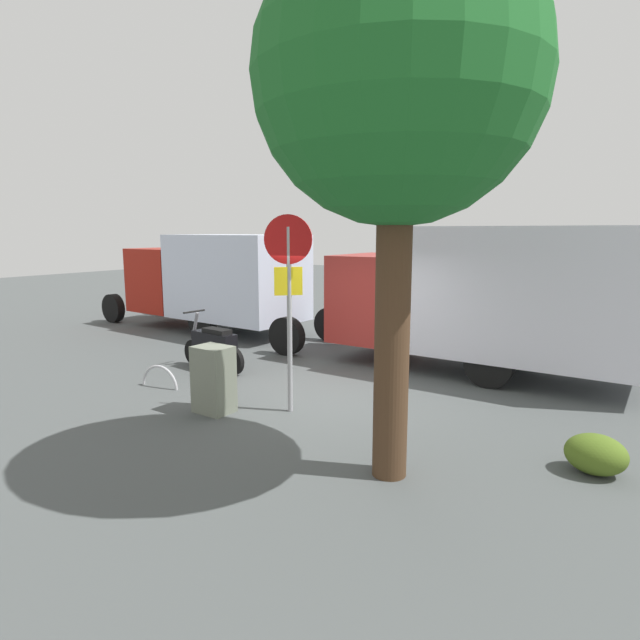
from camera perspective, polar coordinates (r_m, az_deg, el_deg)
name	(u,v)px	position (r m, az deg, el deg)	size (l,w,h in m)	color
ground_plane	(334,395)	(9.51, 1.51, -8.08)	(60.00, 60.00, 0.00)	#474C4C
box_truck_near	(480,294)	(11.21, 16.74, 2.73)	(7.68, 2.22, 2.96)	black
box_truck_far	(212,277)	(15.74, -11.44, 4.52)	(6.97, 2.44, 2.77)	black
motorcycle	(214,346)	(11.30, -11.31, -2.70)	(1.81, 0.55, 1.20)	black
stop_sign	(289,282)	(8.28, -3.37, 4.03)	(0.71, 0.33, 3.13)	#9E9EA3
street_tree	(398,82)	(6.23, 8.34, 23.88)	(3.14, 3.14, 6.05)	#47301E
utility_cabinet	(214,379)	(8.70, -11.33, -6.26)	(0.59, 0.46, 1.08)	slate
bike_rack_hoop	(160,387)	(10.43, -16.76, -6.89)	(0.85, 0.85, 0.05)	#B7B7BC
shrub_near_sign	(596,454)	(7.34, 27.44, -12.64)	(0.71, 0.58, 0.48)	#4B641D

